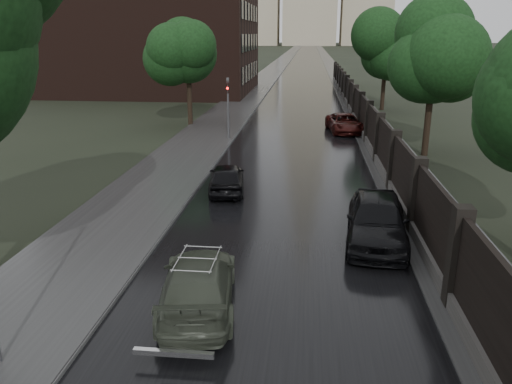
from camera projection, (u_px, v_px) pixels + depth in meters
name	position (u px, v px, depth m)	size (l,w,h in m)	color
road	(308.00, 52.00, 188.50)	(8.00, 420.00, 0.02)	black
sidewalk_left	(292.00, 52.00, 189.08)	(4.00, 420.00, 0.16)	#2D2D2D
verge_right	(322.00, 52.00, 187.95)	(3.00, 420.00, 0.08)	#2D2D2D
fence_right	(358.00, 111.00, 38.01)	(0.45, 75.72, 2.70)	#383533
tree_left_far	(188.00, 54.00, 36.07)	(4.25, 4.25, 7.39)	black
tree_right_b	(433.00, 66.00, 27.04)	(4.08, 4.08, 7.01)	black
tree_right_c	(386.00, 54.00, 44.10)	(4.08, 4.08, 7.01)	black
traffic_light	(228.00, 103.00, 31.82)	(0.16, 0.32, 4.00)	#59595E
brick_building	(145.00, 2.00, 56.47)	(24.00, 18.00, 20.00)	black
volga_sedan	(198.00, 284.00, 12.50)	(1.82, 4.49, 1.30)	#3E4436
hatchback_left	(227.00, 178.00, 21.78)	(1.50, 3.73, 1.27)	black
car_right_near	(377.00, 219.00, 16.37)	(1.93, 4.80, 1.64)	black
car_right_far	(345.00, 123.00, 34.97)	(2.15, 4.66, 1.29)	black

